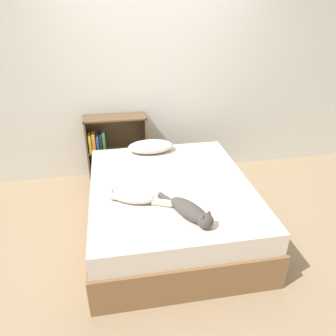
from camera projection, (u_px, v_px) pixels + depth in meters
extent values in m
plane|color=#997F60|center=(170.00, 229.00, 3.44)|extent=(8.00, 8.00, 0.00)
cube|color=silver|center=(151.00, 80.00, 4.04)|extent=(8.00, 0.06, 2.50)
cube|color=brown|center=(170.00, 216.00, 3.36)|extent=(1.58, 1.88, 0.35)
cube|color=beige|center=(170.00, 193.00, 3.23)|extent=(1.54, 1.82, 0.21)
ellipsoid|color=beige|center=(151.00, 146.00, 3.80)|extent=(0.53, 0.30, 0.13)
ellipsoid|color=beige|center=(132.00, 196.00, 2.88)|extent=(0.44, 0.32, 0.11)
sphere|color=beige|center=(114.00, 193.00, 2.92)|extent=(0.12, 0.12, 0.12)
cone|color=beige|center=(112.00, 189.00, 2.86)|extent=(0.04, 0.04, 0.03)
cone|color=beige|center=(115.00, 185.00, 2.91)|extent=(0.04, 0.04, 0.03)
cylinder|color=beige|center=(162.00, 203.00, 2.84)|extent=(0.19, 0.13, 0.06)
ellipsoid|color=#47423D|center=(189.00, 210.00, 2.68)|extent=(0.35, 0.45, 0.13)
sphere|color=#47423D|center=(205.00, 221.00, 2.55)|extent=(0.13, 0.13, 0.13)
cone|color=#47423D|center=(209.00, 212.00, 2.54)|extent=(0.04, 0.04, 0.03)
cone|color=#47423D|center=(203.00, 216.00, 2.50)|extent=(0.04, 0.04, 0.03)
cylinder|color=#47423D|center=(167.00, 199.00, 2.89)|extent=(0.14, 0.19, 0.05)
cube|color=brown|center=(88.00, 151.00, 4.15)|extent=(0.02, 0.26, 0.86)
cube|color=brown|center=(146.00, 146.00, 4.26)|extent=(0.02, 0.26, 0.86)
cube|color=brown|center=(120.00, 177.00, 4.40)|extent=(0.76, 0.26, 0.02)
cube|color=brown|center=(115.00, 118.00, 4.01)|extent=(0.76, 0.26, 0.02)
cube|color=brown|center=(117.00, 149.00, 4.20)|extent=(0.72, 0.26, 0.02)
cube|color=brown|center=(117.00, 145.00, 4.31)|extent=(0.76, 0.02, 0.86)
cube|color=gold|center=(90.00, 143.00, 4.06)|extent=(0.03, 0.16, 0.23)
cube|color=orange|center=(94.00, 142.00, 4.06)|extent=(0.04, 0.16, 0.24)
cube|color=#2D519E|center=(98.00, 143.00, 4.08)|extent=(0.03, 0.16, 0.20)
cube|color=#232328|center=(101.00, 142.00, 4.08)|extent=(0.02, 0.16, 0.22)
cube|color=#337F47|center=(104.00, 141.00, 4.08)|extent=(0.03, 0.16, 0.24)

